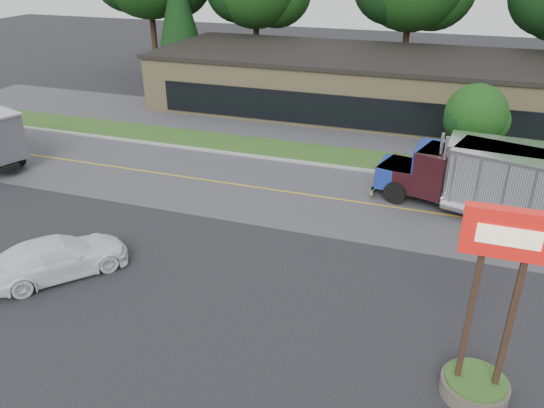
{
  "coord_description": "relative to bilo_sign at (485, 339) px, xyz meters",
  "views": [
    {
      "loc": [
        8.78,
        -15.09,
        11.62
      ],
      "look_at": [
        2.12,
        3.91,
        1.8
      ],
      "focal_mm": 35.0,
      "sensor_mm": 36.0,
      "label": 1
    }
  ],
  "objects": [
    {
      "name": "ground",
      "position": [
        -10.5,
        2.5,
        -2.02
      ],
      "size": [
        140.0,
        140.0,
        0.0
      ],
      "primitive_type": "plane",
      "color": "#333338",
      "rests_on": "ground"
    },
    {
      "name": "road",
      "position": [
        -10.5,
        11.5,
        -2.02
      ],
      "size": [
        60.0,
        8.0,
        0.02
      ],
      "primitive_type": "cube",
      "color": "slate",
      "rests_on": "ground"
    },
    {
      "name": "center_line",
      "position": [
        -10.5,
        11.5,
        -2.02
      ],
      "size": [
        60.0,
        0.12,
        0.01
      ],
      "primitive_type": "cube",
      "color": "gold",
      "rests_on": "ground"
    },
    {
      "name": "curb",
      "position": [
        -10.5,
        15.7,
        -2.02
      ],
      "size": [
        60.0,
        0.3,
        0.12
      ],
      "primitive_type": "cube",
      "color": "#9E9E99",
      "rests_on": "ground"
    },
    {
      "name": "grass_verge",
      "position": [
        -10.5,
        17.5,
        -2.02
      ],
      "size": [
        60.0,
        3.4,
        0.03
      ],
      "primitive_type": "cube",
      "color": "#1E4D1A",
      "rests_on": "ground"
    },
    {
      "name": "far_parking",
      "position": [
        -10.5,
        22.5,
        -2.02
      ],
      "size": [
        60.0,
        7.0,
        0.02
      ],
      "primitive_type": "cube",
      "color": "slate",
      "rests_on": "ground"
    },
    {
      "name": "strip_mall",
      "position": [
        -8.5,
        28.5,
        -0.02
      ],
      "size": [
        32.0,
        12.0,
        4.0
      ],
      "primitive_type": "cube",
      "color": "tan",
      "rests_on": "ground"
    },
    {
      "name": "bilo_sign",
      "position": [
        0.0,
        0.0,
        0.0
      ],
      "size": [
        2.2,
        1.9,
        5.95
      ],
      "color": "#6B6054",
      "rests_on": "ground"
    },
    {
      "name": "evergreen_left",
      "position": [
        -26.5,
        32.5,
        4.1
      ],
      "size": [
        4.9,
        4.9,
        11.14
      ],
      "color": "#382619",
      "rests_on": "ground"
    },
    {
      "name": "tree_verge",
      "position": [
        -0.45,
        17.54,
        1.19
      ],
      "size": [
        3.54,
        3.34,
        5.06
      ],
      "color": "#382619",
      "rests_on": "ground"
    },
    {
      "name": "dump_truck_blue",
      "position": [
        -0.42,
        12.9,
        -0.22
      ],
      "size": [
        8.13,
        3.33,
        3.36
      ],
      "rotation": [
        0.0,
        0.0,
        3.05
      ],
      "color": "black",
      "rests_on": "ground"
    },
    {
      "name": "dump_truck_maroon",
      "position": [
        0.08,
        12.11,
        -0.21
      ],
      "size": [
        9.09,
        4.76,
        3.36
      ],
      "rotation": [
        0.0,
        0.0,
        2.87
      ],
      "color": "black",
      "rests_on": "ground"
    },
    {
      "name": "rally_car",
      "position": [
        -15.37,
        1.22,
        -1.26
      ],
      "size": [
        4.98,
        5.46,
        1.53
      ],
      "primitive_type": "imported",
      "rotation": [
        0.0,
        0.0,
        2.47
      ],
      "color": "white",
      "rests_on": "ground"
    }
  ]
}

